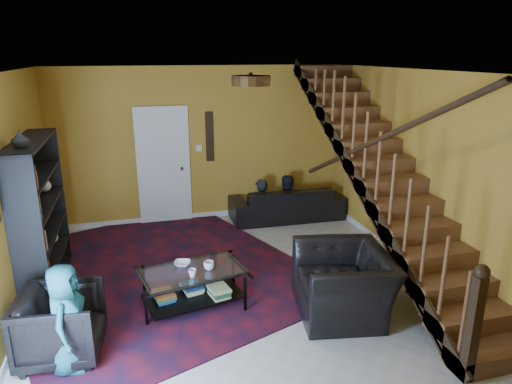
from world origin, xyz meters
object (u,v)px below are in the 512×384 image
Objects in this scene: sofa at (286,203)px; armchair_left at (61,325)px; bookshelf at (42,220)px; armchair_right at (343,283)px; coffee_table at (193,285)px.

armchair_left reaches higher than sofa.
bookshelf is 1.73m from armchair_left.
bookshelf is at bearing -104.36° from armchair_right.
armchair_right is at bearing -24.21° from bookshelf.
sofa is 1.76× the size of armchair_right.
armchair_left is 0.67× the size of armchair_right.
armchair_left is at bearing -79.89° from armchair_right.
sofa is 4.84m from armchair_left.
sofa is at bearing -177.34° from armchair_right.
armchair_right is (-0.41, -3.27, 0.08)m from sofa.
armchair_right is (3.14, 0.01, 0.02)m from armchair_left.
coffee_table is (1.42, 0.65, -0.09)m from armchair_left.
bookshelf reaches higher than coffee_table.
bookshelf is 3.87m from armchair_right.
coffee_table is at bearing 52.47° from sofa.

